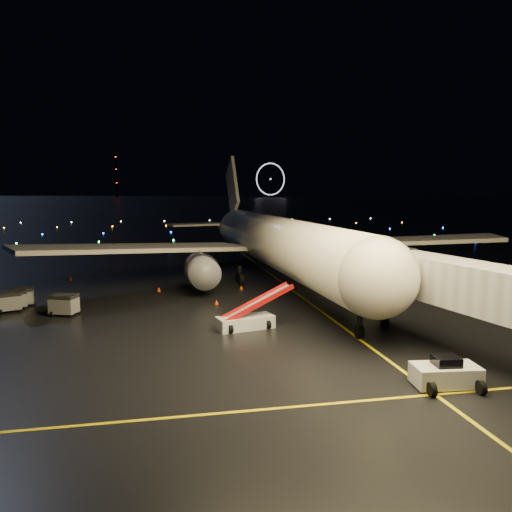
% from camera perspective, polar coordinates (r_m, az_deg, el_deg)
% --- Properties ---
extents(ground, '(2000.00, 2000.00, 0.00)m').
position_cam_1_polar(ground, '(333.94, -10.82, 5.48)').
color(ground, black).
rests_on(ground, ground).
extents(lane_centre, '(0.25, 80.00, 0.02)m').
position_cam_1_polar(lane_centre, '(52.14, 5.50, -4.86)').
color(lane_centre, yellow).
rests_on(lane_centre, ground).
extents(lane_cross, '(60.00, 0.25, 0.02)m').
position_cam_1_polar(lane_cross, '(26.32, -15.78, -17.84)').
color(lane_cross, yellow).
rests_on(lane_cross, ground).
extents(airliner, '(61.60, 58.78, 16.75)m').
position_cam_1_polar(airliner, '(61.61, 1.59, 4.93)').
color(airliner, beige).
rests_on(airliner, ground).
extents(pushback_tug, '(3.88, 2.31, 1.76)m').
position_cam_1_polar(pushback_tug, '(31.22, 20.87, -12.21)').
color(pushback_tug, silver).
rests_on(pushback_tug, ground).
extents(belt_loader, '(7.00, 3.34, 3.28)m').
position_cam_1_polar(belt_loader, '(40.55, -1.24, -6.06)').
color(belt_loader, silver).
rests_on(belt_loader, ground).
extents(crew_c, '(0.79, 1.04, 1.65)m').
position_cam_1_polar(crew_c, '(48.78, -19.94, -5.17)').
color(crew_c, orange).
rests_on(crew_c, ground).
extents(safety_cone_0, '(0.54, 0.54, 0.46)m').
position_cam_1_polar(safety_cone_0, '(49.54, -4.54, -5.24)').
color(safety_cone_0, '#ED4407').
rests_on(safety_cone_0, ground).
extents(safety_cone_1, '(0.44, 0.44, 0.49)m').
position_cam_1_polar(safety_cone_1, '(56.60, -1.70, -3.60)').
color(safety_cone_1, '#ED4407').
rests_on(safety_cone_1, ground).
extents(safety_cone_2, '(0.47, 0.47, 0.50)m').
position_cam_1_polar(safety_cone_2, '(56.48, -11.04, -3.75)').
color(safety_cone_2, '#ED4407').
rests_on(safety_cone_2, ground).
extents(safety_cone_3, '(0.47, 0.47, 0.51)m').
position_cam_1_polar(safety_cone_3, '(66.42, -20.42, -2.40)').
color(safety_cone_3, '#ED4407').
rests_on(safety_cone_3, ground).
extents(ferris_wheel, '(49.33, 16.80, 52.00)m').
position_cam_1_polar(ferris_wheel, '(773.43, 1.68, 8.63)').
color(ferris_wheel, black).
rests_on(ferris_wheel, ground).
extents(radio_mast, '(1.80, 1.80, 64.00)m').
position_cam_1_polar(radio_mast, '(776.13, -15.66, 8.79)').
color(radio_mast, black).
rests_on(radio_mast, ground).
extents(taxiway_lights, '(164.00, 92.00, 0.36)m').
position_cam_1_polar(taxiway_lights, '(140.20, -10.10, 2.92)').
color(taxiway_lights, black).
rests_on(taxiway_lights, ground).
extents(baggage_cart_0, '(2.24, 1.74, 1.72)m').
position_cam_1_polar(baggage_cart_0, '(53.77, -25.15, -4.24)').
color(baggage_cart_0, gray).
rests_on(baggage_cart_0, ground).
extents(baggage_cart_1, '(2.64, 2.25, 1.89)m').
position_cam_1_polar(baggage_cart_1, '(48.19, -21.10, -5.23)').
color(baggage_cart_1, gray).
rests_on(baggage_cart_1, ground).
extents(baggage_cart_2, '(2.54, 2.20, 1.81)m').
position_cam_1_polar(baggage_cart_2, '(51.64, -26.48, -4.73)').
color(baggage_cart_2, gray).
rests_on(baggage_cart_2, ground).
extents(baggage_cart_3, '(2.44, 2.13, 1.73)m').
position_cam_1_polar(baggage_cart_3, '(52.62, -25.92, -4.52)').
color(baggage_cart_3, gray).
rests_on(baggage_cart_3, ground).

